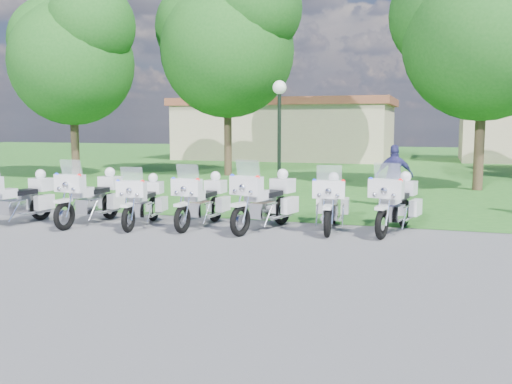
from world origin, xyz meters
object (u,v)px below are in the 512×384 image
(motorcycle_1, at_px, (92,196))
(motorcycle_6, at_px, (396,202))
(motorcycle_3, at_px, (202,200))
(lamp_post, at_px, (279,109))
(motorcycle_5, at_px, (331,202))
(motorcycle_4, at_px, (266,200))
(bystander_c, at_px, (395,176))
(motorcycle_0, at_px, (17,197))
(motorcycle_2, at_px, (143,200))

(motorcycle_1, height_order, motorcycle_6, motorcycle_1)
(motorcycle_3, bearing_deg, motorcycle_6, -166.48)
(motorcycle_6, xyz_separation_m, lamp_post, (-4.04, 4.76, 2.23))
(motorcycle_3, height_order, motorcycle_5, motorcycle_5)
(motorcycle_1, height_order, motorcycle_5, motorcycle_1)
(motorcycle_4, xyz_separation_m, bystander_c, (2.57, 4.56, 0.22))
(motorcycle_5, distance_m, lamp_post, 5.99)
(motorcycle_6, relative_size, bystander_c, 1.30)
(motorcycle_0, distance_m, motorcycle_1, 1.77)
(motorcycle_0, bearing_deg, lamp_post, -116.12)
(motorcycle_4, height_order, motorcycle_6, motorcycle_4)
(motorcycle_3, xyz_separation_m, motorcycle_5, (2.99, 0.53, 0.00))
(motorcycle_1, xyz_separation_m, motorcycle_6, (7.17, 1.12, -0.00))
(motorcycle_1, bearing_deg, motorcycle_5, -166.01)
(motorcycle_5, xyz_separation_m, bystander_c, (1.13, 4.12, 0.26))
(lamp_post, distance_m, bystander_c, 4.29)
(motorcycle_3, height_order, motorcycle_4, motorcycle_4)
(motorcycle_0, xyz_separation_m, bystander_c, (8.49, 5.76, 0.25))
(motorcycle_4, distance_m, motorcycle_6, 2.95)
(motorcycle_0, xyz_separation_m, motorcycle_3, (4.37, 1.11, -0.02))
(motorcycle_0, height_order, motorcycle_4, motorcycle_4)
(motorcycle_1, relative_size, motorcycle_3, 1.05)
(motorcycle_1, distance_m, motorcycle_5, 5.81)
(motorcycle_2, distance_m, motorcycle_5, 4.46)
(motorcycle_3, xyz_separation_m, lamp_post, (0.40, 5.44, 2.26))
(motorcycle_0, relative_size, motorcycle_6, 0.98)
(motorcycle_4, bearing_deg, motorcycle_2, 23.87)
(motorcycle_2, distance_m, motorcycle_3, 1.43)
(motorcycle_6, bearing_deg, motorcycle_1, 21.20)
(motorcycle_3, distance_m, motorcycle_4, 1.55)
(motorcycle_1, bearing_deg, motorcycle_2, -170.90)
(motorcycle_5, relative_size, lamp_post, 0.60)
(motorcycle_6, distance_m, lamp_post, 6.63)
(motorcycle_0, relative_size, lamp_post, 0.61)
(motorcycle_3, height_order, lamp_post, lamp_post)
(motorcycle_4, height_order, lamp_post, lamp_post)
(motorcycle_2, bearing_deg, motorcycle_4, -178.87)
(motorcycle_3, xyz_separation_m, motorcycle_6, (4.44, 0.67, 0.03))
(motorcycle_3, relative_size, motorcycle_4, 0.95)
(motorcycle_2, xyz_separation_m, lamp_post, (1.79, 5.77, 2.29))
(motorcycle_6, bearing_deg, motorcycle_5, 18.02)
(motorcycle_1, xyz_separation_m, bystander_c, (6.85, 5.09, 0.23))
(motorcycle_4, bearing_deg, bystander_c, -103.81)
(motorcycle_3, bearing_deg, motorcycle_2, 18.35)
(motorcycle_2, relative_size, motorcycle_4, 0.90)
(motorcycle_4, relative_size, lamp_post, 0.63)
(motorcycle_1, xyz_separation_m, motorcycle_4, (4.28, 0.54, 0.02))
(motorcycle_0, bearing_deg, motorcycle_4, -158.53)
(motorcycle_1, xyz_separation_m, lamp_post, (3.13, 5.88, 2.22))
(motorcycle_2, bearing_deg, motorcycle_6, -177.30)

